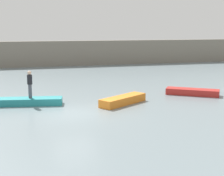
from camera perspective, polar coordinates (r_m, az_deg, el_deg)
ground_plane at (r=19.75m, az=-6.24°, el=-4.26°), size 120.00×120.00×0.00m
embankment_wall at (r=43.87m, az=-11.54°, el=5.65°), size 80.00×1.20×3.18m
rowboat_teal at (r=22.33m, az=-13.51°, el=-2.20°), size 4.12×1.75×0.45m
rowboat_orange at (r=21.96m, az=1.87°, el=-2.05°), size 3.58×2.81×0.51m
rowboat_red at (r=25.55m, az=13.35°, el=-0.64°), size 3.69×3.01×0.46m
person_dark_shirt at (r=22.10m, az=-13.64°, el=0.85°), size 0.32×0.32×1.74m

